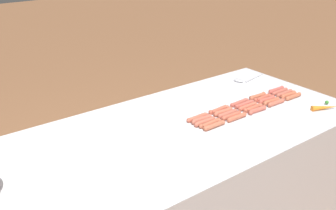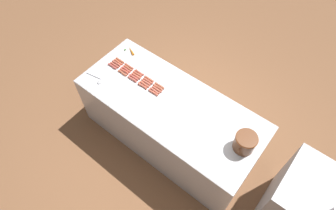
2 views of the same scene
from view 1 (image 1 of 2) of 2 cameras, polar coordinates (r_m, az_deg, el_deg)
The scene contains 28 objects.
griddle_counter at distance 2.28m, azimuth -0.52°, elevation -13.64°, with size 0.98×2.30×0.86m.
hot_dog_0 at distance 2.59m, azimuth 17.68°, elevation 1.19°, with size 0.03×0.15×0.03m.
hot_dog_1 at distance 2.47m, azimuth 15.38°, elevation 0.33°, with size 0.03×0.15×0.03m.
hot_dog_2 at distance 2.34m, azimuth 12.81°, elevation -0.70°, with size 0.03×0.15×0.03m.
hot_dog_3 at distance 2.23m, azimuth 9.94°, elevation -1.76°, with size 0.03×0.15×0.03m.
hot_dog_4 at distance 2.12m, azimuth 6.73°, elevation -2.97°, with size 0.03×0.15×0.03m.
hot_dog_5 at distance 2.61m, azimuth 17.04°, elevation 1.41°, with size 0.04×0.15×0.03m.
hot_dog_6 at distance 2.48m, azimuth 14.72°, elevation 0.53°, with size 0.04×0.15×0.03m.
hot_dog_7 at distance 2.36m, azimuth 12.23°, elevation -0.43°, with size 0.03×0.15×0.03m.
hot_dog_8 at distance 2.24m, azimuth 9.16°, elevation -1.54°, with size 0.03×0.15×0.03m.
hot_dog_9 at distance 2.14m, azimuth 6.13°, elevation -2.67°, with size 0.04×0.15×0.03m.
hot_dog_10 at distance 2.63m, azimuth 16.54°, elevation 1.64°, with size 0.03×0.15×0.03m.
hot_dog_11 at distance 2.50m, azimuth 14.11°, elevation 0.77°, with size 0.04×0.15×0.03m.
hot_dog_12 at distance 2.38m, azimuth 11.47°, elevation -0.20°, with size 0.03×0.15×0.03m.
hot_dog_13 at distance 2.26m, azimuth 8.64°, elevation -1.25°, with size 0.03×0.15×0.03m.
hot_dog_14 at distance 2.15m, azimuth 5.35°, elevation -2.42°, with size 0.03×0.15×0.03m.
hot_dog_15 at distance 2.64m, azimuth 15.89°, elevation 1.87°, with size 0.03×0.15×0.03m.
hot_dog_16 at distance 2.52m, azimuth 13.56°, elevation 1.00°, with size 0.04×0.15×0.03m.
hot_dog_17 at distance 2.40m, azimuth 11.00°, elevation 0.10°, with size 0.03×0.15×0.03m.
hot_dog_18 at distance 2.28m, azimuth 7.99°, elevation -0.96°, with size 0.03×0.15×0.03m.
hot_dog_19 at distance 2.18m, azimuth 4.89°, elevation -2.06°, with size 0.03×0.15×0.03m.
hot_dog_20 at distance 2.67m, azimuth 15.42°, elevation 2.13°, with size 0.03×0.15×0.03m.
hot_dog_21 at distance 2.54m, azimuth 12.85°, elevation 1.26°, with size 0.03×0.15×0.03m.
hot_dog_22 at distance 2.42m, azimuth 10.33°, elevation 0.35°, with size 0.03×0.15×0.03m.
hot_dog_23 at distance 2.31m, azimuth 7.39°, elevation -0.67°, with size 0.04×0.15×0.03m.
hot_dog_24 at distance 2.20m, azimuth 4.29°, elevation -1.81°, with size 0.03×0.15×0.03m.
serving_spoon at distance 2.82m, azimuth 10.91°, elevation 3.64°, with size 0.09×0.27×0.02m.
carrot at distance 2.49m, azimuth 21.83°, elevation -0.29°, with size 0.10×0.17×0.03m.
Camera 1 is at (-1.46, 1.08, 1.82)m, focal length 42.09 mm.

